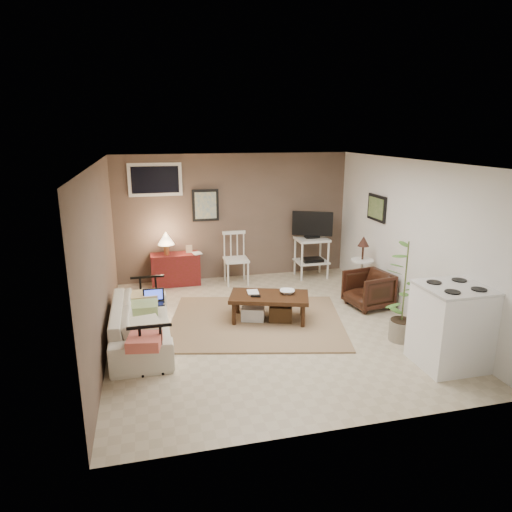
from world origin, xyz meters
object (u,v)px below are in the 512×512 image
object	(u,v)px
side_table	(362,259)
sofa	(141,316)
red_console	(175,266)
tv_stand	(312,243)
potted_plant	(405,288)
stove	(451,326)
armchair	(368,288)
spindle_chair	(236,260)
coffee_table	(269,306)

from	to	relation	value
side_table	sofa	bearing A→B (deg)	-164.24
red_console	tv_stand	size ratio (longest dim) A/B	0.79
side_table	potted_plant	bearing A→B (deg)	-99.20
stove	armchair	bearing A→B (deg)	92.07
sofa	tv_stand	world-z (taller)	tv_stand
spindle_chair	tv_stand	xyz separation A→B (m)	(1.52, 0.02, 0.23)
side_table	red_console	bearing A→B (deg)	157.65
spindle_chair	side_table	xyz separation A→B (m)	(2.03, -1.12, 0.19)
side_table	armchair	world-z (taller)	side_table
tv_stand	armchair	size ratio (longest dim) A/B	2.00
stove	coffee_table	bearing A→B (deg)	135.02
red_console	stove	xyz separation A→B (m)	(3.07, -3.88, 0.16)
sofa	armchair	distance (m)	3.64
spindle_chair	armchair	size ratio (longest dim) A/B	1.49
red_console	spindle_chair	size ratio (longest dim) A/B	1.06
sofa	spindle_chair	world-z (taller)	spindle_chair
armchair	potted_plant	bearing A→B (deg)	-15.91
side_table	stove	bearing A→B (deg)	-92.07
armchair	potted_plant	size ratio (longest dim) A/B	0.46
tv_stand	armchair	xyz separation A→B (m)	(0.34, -1.74, -0.36)
coffee_table	armchair	bearing A→B (deg)	5.87
potted_plant	stove	xyz separation A→B (m)	(0.20, -0.75, -0.25)
sofa	armchair	size ratio (longest dim) A/B	2.96
potted_plant	stove	size ratio (longest dim) A/B	1.38
coffee_table	armchair	distance (m)	1.75
side_table	potted_plant	world-z (taller)	potted_plant
coffee_table	potted_plant	bearing A→B (deg)	-33.46
red_console	potted_plant	size ratio (longest dim) A/B	0.72
tv_stand	potted_plant	world-z (taller)	potted_plant
sofa	side_table	world-z (taller)	side_table
sofa	stove	size ratio (longest dim) A/B	1.87
coffee_table	side_table	bearing A→B (deg)	22.11
tv_stand	coffee_table	bearing A→B (deg)	-126.01
sofa	stove	distance (m)	3.98
red_console	side_table	world-z (taller)	side_table
sofa	tv_stand	bearing A→B (deg)	-55.88
side_table	spindle_chair	bearing A→B (deg)	150.99
sofa	potted_plant	bearing A→B (deg)	-102.48
side_table	coffee_table	bearing A→B (deg)	-157.89
side_table	potted_plant	distance (m)	1.86
coffee_table	stove	world-z (taller)	stove
tv_stand	side_table	xyz separation A→B (m)	(0.51, -1.15, -0.04)
tv_stand	stove	world-z (taller)	tv_stand
coffee_table	potted_plant	size ratio (longest dim) A/B	0.91
spindle_chair	coffee_table	bearing A→B (deg)	-86.23
potted_plant	red_console	bearing A→B (deg)	132.43
tv_stand	side_table	distance (m)	1.26
tv_stand	side_table	size ratio (longest dim) A/B	1.24
red_console	armchair	size ratio (longest dim) A/B	1.58
tv_stand	stove	size ratio (longest dim) A/B	1.26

